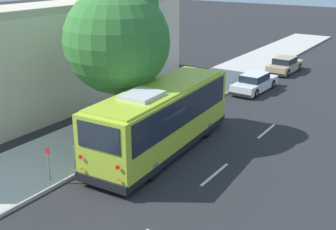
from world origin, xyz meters
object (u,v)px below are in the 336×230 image
object	(u,v)px
street_tree	(118,33)
sign_post_near	(49,164)
parked_sedan_tan	(285,65)
parked_sedan_white	(255,83)
shuttle_bus	(162,116)
sign_post_far	(74,157)

from	to	relation	value
street_tree	sign_post_near	world-z (taller)	street_tree
parked_sedan_tan	parked_sedan_white	bearing A→B (deg)	-177.49
shuttle_bus	parked_sedan_white	xyz separation A→B (m)	(12.04, 0.32, -1.20)
street_tree	shuttle_bus	bearing A→B (deg)	-98.04
parked_sedan_white	sign_post_far	world-z (taller)	parked_sedan_white
shuttle_bus	sign_post_far	world-z (taller)	shuttle_bus
shuttle_bus	street_tree	distance (m)	4.55
parked_sedan_tan	street_tree	world-z (taller)	street_tree
parked_sedan_white	parked_sedan_tan	distance (m)	6.59
parked_sedan_white	sign_post_far	xyz separation A→B (m)	(-15.82, 1.68, 0.05)
shuttle_bus	parked_sedan_tan	xyz separation A→B (m)	(18.63, 0.42, -1.20)
parked_sedan_tan	sign_post_far	xyz separation A→B (m)	(-22.41, 1.58, 0.06)
parked_sedan_white	parked_sedan_tan	world-z (taller)	parked_sedan_white
street_tree	sign_post_near	xyz separation A→B (m)	(-5.59, -0.79, -4.46)
shuttle_bus	parked_sedan_white	distance (m)	12.10
sign_post_far	street_tree	bearing A→B (deg)	10.71
parked_sedan_tan	sign_post_near	distance (m)	23.88
street_tree	parked_sedan_tan	bearing A→B (deg)	-7.40
sign_post_near	sign_post_far	distance (m)	1.44
sign_post_near	sign_post_far	size ratio (longest dim) A/B	1.46
shuttle_bus	street_tree	world-z (taller)	street_tree
parked_sedan_tan	sign_post_near	xyz separation A→B (m)	(-23.82, 1.58, 0.31)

